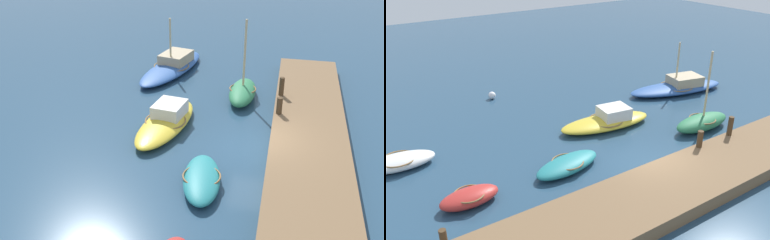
% 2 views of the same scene
% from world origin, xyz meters
% --- Properties ---
extents(ground_plane, '(84.00, 84.00, 0.00)m').
position_xyz_m(ground_plane, '(0.00, 0.00, 0.00)').
color(ground_plane, navy).
extents(dock_platform, '(21.93, 3.41, 0.63)m').
position_xyz_m(dock_platform, '(0.00, -2.18, 0.32)').
color(dock_platform, brown).
rests_on(dock_platform, ground_plane).
extents(motorboat_yellow, '(5.71, 2.68, 1.14)m').
position_xyz_m(motorboat_yellow, '(1.05, 4.58, 0.39)').
color(motorboat_yellow, gold).
rests_on(motorboat_yellow, ground_plane).
extents(rowboat_teal, '(3.71, 2.02, 0.57)m').
position_xyz_m(rowboat_teal, '(-3.33, 1.93, 0.29)').
color(rowboat_teal, teal).
rests_on(rowboat_teal, ground_plane).
extents(rowboat_green, '(3.75, 1.50, 4.48)m').
position_xyz_m(rowboat_green, '(5.30, 1.37, 0.44)').
color(rowboat_green, '#2D7A4C').
rests_on(rowboat_green, ground_plane).
extents(sailboat_blue, '(7.38, 3.69, 3.52)m').
position_xyz_m(sailboat_blue, '(8.60, 6.29, 0.40)').
color(sailboat_blue, '#2D569E').
rests_on(sailboat_blue, ground_plane).
extents(mooring_post_mid_west, '(0.28, 0.28, 0.84)m').
position_xyz_m(mooring_post_mid_west, '(2.56, -0.73, 1.05)').
color(mooring_post_mid_west, '#47331E').
rests_on(mooring_post_mid_west, dock_platform).
extents(mooring_post_mid_east, '(0.26, 0.26, 1.01)m').
position_xyz_m(mooring_post_mid_east, '(4.84, -0.73, 1.14)').
color(mooring_post_mid_east, '#47331E').
rests_on(mooring_post_mid_east, dock_platform).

